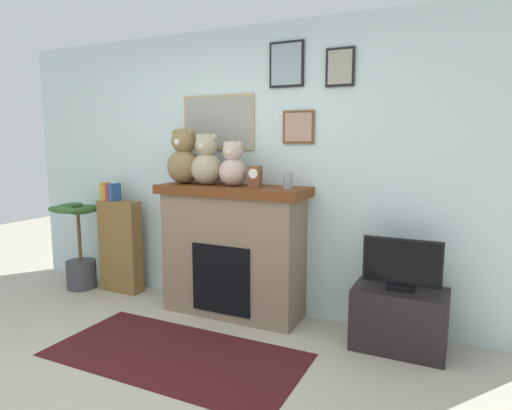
{
  "coord_description": "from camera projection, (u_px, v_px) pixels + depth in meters",
  "views": [
    {
      "loc": [
        1.92,
        -1.71,
        1.59
      ],
      "look_at": [
        0.27,
        1.72,
        1.03
      ],
      "focal_mm": 30.92,
      "sensor_mm": 36.0,
      "label": 1
    }
  ],
  "objects": [
    {
      "name": "back_wall",
      "position": [
        243.0,
        170.0,
        4.17
      ],
      "size": [
        5.2,
        0.15,
        2.6
      ],
      "color": "silver",
      "rests_on": "ground_plane"
    },
    {
      "name": "fireplace",
      "position": [
        233.0,
        250.0,
        4.0
      ],
      "size": [
        1.38,
        0.51,
        1.19
      ],
      "color": "#836D57",
      "rests_on": "ground_plane"
    },
    {
      "name": "bookshelf",
      "position": [
        120.0,
        244.0,
        4.62
      ],
      "size": [
        0.46,
        0.16,
        1.15
      ],
      "color": "brown",
      "rests_on": "ground_plane"
    },
    {
      "name": "potted_plant",
      "position": [
        80.0,
        255.0,
        4.74
      ],
      "size": [
        0.4,
        0.52,
        0.93
      ],
      "color": "#3F3F44",
      "rests_on": "ground_plane"
    },
    {
      "name": "tv_stand",
      "position": [
        399.0,
        319.0,
        3.35
      ],
      "size": [
        0.69,
        0.4,
        0.47
      ],
      "primitive_type": "cube",
      "color": "black",
      "rests_on": "ground_plane"
    },
    {
      "name": "television",
      "position": [
        402.0,
        265.0,
        3.29
      ],
      "size": [
        0.58,
        0.14,
        0.39
      ],
      "color": "black",
      "rests_on": "tv_stand"
    },
    {
      "name": "area_rug",
      "position": [
        176.0,
        355.0,
        3.28
      ],
      "size": [
        1.91,
        0.93,
        0.01
      ],
      "primitive_type": "cube",
      "color": "#421516",
      "rests_on": "ground_plane"
    },
    {
      "name": "candle_jar",
      "position": [
        288.0,
        181.0,
        3.66
      ],
      "size": [
        0.08,
        0.08,
        0.14
      ],
      "primitive_type": "cylinder",
      "color": "gray",
      "rests_on": "fireplace"
    },
    {
      "name": "mantel_clock",
      "position": [
        255.0,
        177.0,
        3.79
      ],
      "size": [
        0.11,
        0.08,
        0.18
      ],
      "color": "brown",
      "rests_on": "fireplace"
    },
    {
      "name": "teddy_bear_brown",
      "position": [
        184.0,
        159.0,
        4.08
      ],
      "size": [
        0.32,
        0.32,
        0.51
      ],
      "color": "olive",
      "rests_on": "fireplace"
    },
    {
      "name": "teddy_bear_cream",
      "position": [
        207.0,
        162.0,
        3.98
      ],
      "size": [
        0.29,
        0.29,
        0.46
      ],
      "color": "tan",
      "rests_on": "fireplace"
    },
    {
      "name": "teddy_bear_tan",
      "position": [
        233.0,
        166.0,
        3.87
      ],
      "size": [
        0.25,
        0.25,
        0.4
      ],
      "color": "#C3A798",
      "rests_on": "fireplace"
    }
  ]
}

